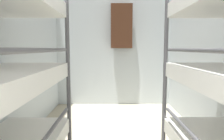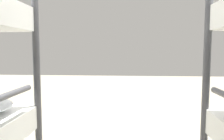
# 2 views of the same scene
# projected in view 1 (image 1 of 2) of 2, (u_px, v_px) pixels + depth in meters

# --- Properties ---
(wall_back) EXTENTS (2.55, 0.06, 2.37)m
(wall_back) POSITION_uv_depth(u_px,v_px,m) (114.00, 50.00, 4.30)
(wall_back) COLOR silver
(wall_back) RESTS_ON ground_plane
(hanging_coat) EXTENTS (0.44, 0.12, 0.90)m
(hanging_coat) POSITION_uv_depth(u_px,v_px,m) (122.00, 26.00, 4.10)
(hanging_coat) COLOR #472819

